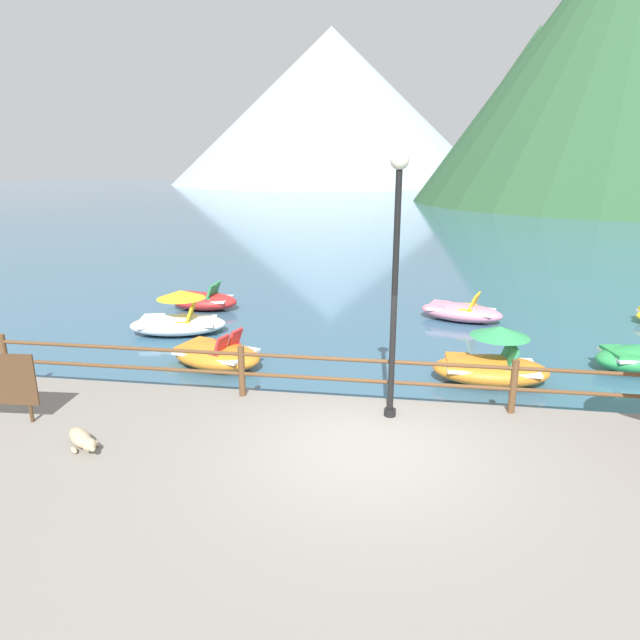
# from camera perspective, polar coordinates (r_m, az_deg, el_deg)

# --- Properties ---
(ground_plane) EXTENTS (200.00, 200.00, 0.00)m
(ground_plane) POSITION_cam_1_polar(r_m,az_deg,el_deg) (47.64, 8.18, 10.51)
(ground_plane) COLOR #38607A
(promenade_dock) EXTENTS (28.00, 8.00, 0.40)m
(promenade_dock) POSITION_cam_1_polar(r_m,az_deg,el_deg) (6.80, 3.39, -23.50)
(promenade_dock) COLOR gray
(promenade_dock) RESTS_ON ground
(dock_railing) EXTENTS (23.92, 0.12, 0.95)m
(dock_railing) POSITION_cam_1_polar(r_m,az_deg,el_deg) (9.66, 5.54, -5.53)
(dock_railing) COLOR brown
(dock_railing) RESTS_ON promenade_dock
(lamp_post) EXTENTS (0.28, 0.28, 4.30)m
(lamp_post) POSITION_cam_1_polar(r_m,az_deg,el_deg) (8.68, 7.89, 5.66)
(lamp_post) COLOR black
(lamp_post) RESTS_ON promenade_dock
(sign_board) EXTENTS (1.18, 0.12, 1.19)m
(sign_board) POSITION_cam_1_polar(r_m,az_deg,el_deg) (10.32, -30.26, -5.44)
(sign_board) COLOR beige
(sign_board) RESTS_ON promenade_dock
(dog_resting) EXTENTS (0.85, 0.76, 0.26)m
(dog_resting) POSITION_cam_1_polar(r_m,az_deg,el_deg) (9.14, -23.56, -11.33)
(dog_resting) COLOR tan
(dog_resting) RESTS_ON promenade_dock
(pedal_boat_0) EXTENTS (2.18, 1.27, 0.87)m
(pedal_boat_0) POSITION_cam_1_polar(r_m,az_deg,el_deg) (17.85, -12.04, 2.00)
(pedal_boat_0) COLOR red
(pedal_boat_0) RESTS_ON ground
(pedal_boat_2) EXTENTS (2.48, 1.92, 0.88)m
(pedal_boat_2) POSITION_cam_1_polar(r_m,az_deg,el_deg) (12.77, -10.77, -3.56)
(pedal_boat_2) COLOR orange
(pedal_boat_2) RESTS_ON ground
(pedal_boat_3) EXTENTS (2.42, 1.30, 1.26)m
(pedal_boat_3) POSITION_cam_1_polar(r_m,az_deg,el_deg) (12.15, 17.44, -4.42)
(pedal_boat_3) COLOR orange
(pedal_boat_3) RESTS_ON ground
(pedal_boat_5) EXTENTS (2.82, 1.91, 1.22)m
(pedal_boat_5) POSITION_cam_1_polar(r_m,az_deg,el_deg) (15.41, -14.58, 0.04)
(pedal_boat_5) COLOR white
(pedal_boat_5) RESTS_ON ground
(pedal_boat_7) EXTENTS (2.61, 1.78, 0.85)m
(pedal_boat_7) POSITION_cam_1_polar(r_m,az_deg,el_deg) (16.72, 14.47, 0.85)
(pedal_boat_7) COLOR pink
(pedal_boat_7) RESTS_ON ground
(cliff_headland) EXTENTS (47.29, 47.29, 33.87)m
(cliff_headland) POSITION_cam_1_polar(r_m,az_deg,el_deg) (74.89, 29.06, 22.99)
(cliff_headland) COLOR #2D5633
(cliff_headland) RESTS_ON ground
(distant_peak) EXTENTS (68.44, 68.44, 31.47)m
(distant_peak) POSITION_cam_1_polar(r_m,az_deg,el_deg) (125.08, 1.17, 21.26)
(distant_peak) COLOR #9EADBC
(distant_peak) RESTS_ON ground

